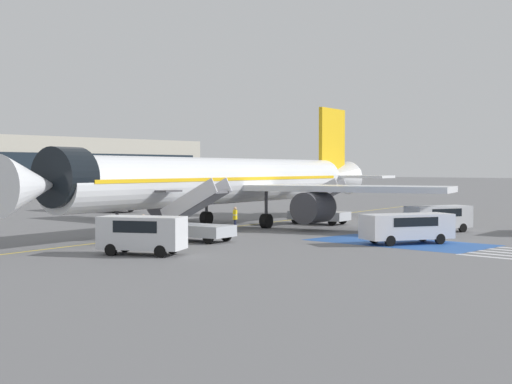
# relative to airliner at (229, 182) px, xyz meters

# --- Properties ---
(ground_plane) EXTENTS (600.00, 600.00, 0.00)m
(ground_plane) POSITION_rel_airliner_xyz_m (-1.90, -0.10, -3.57)
(ground_plane) COLOR slate
(apron_leadline_yellow) EXTENTS (75.74, 14.53, 0.01)m
(apron_leadline_yellow) POSITION_rel_airliner_xyz_m (-0.69, -0.13, -3.56)
(apron_leadline_yellow) COLOR gold
(apron_leadline_yellow) RESTS_ON ground_plane
(apron_stand_patch_blue) EXTENTS (5.78, 11.05, 0.01)m
(apron_stand_patch_blue) POSITION_rel_airliner_xyz_m (-0.69, -15.84, -3.56)
(apron_stand_patch_blue) COLOR #2856A8
(apron_stand_patch_blue) RESTS_ON ground_plane
(apron_walkway_bar_0) EXTENTS (0.44, 3.60, 0.01)m
(apron_walkway_bar_0) POSITION_rel_airliner_xyz_m (-3.69, -23.11, -3.56)
(apron_walkway_bar_0) COLOR silver
(apron_walkway_bar_0) RESTS_ON ground_plane
(apron_walkway_bar_1) EXTENTS (0.44, 3.60, 0.01)m
(apron_walkway_bar_1) POSITION_rel_airliner_xyz_m (-2.49, -23.11, -3.56)
(apron_walkway_bar_1) COLOR silver
(apron_walkway_bar_1) RESTS_ON ground_plane
(apron_walkway_bar_2) EXTENTS (0.44, 3.60, 0.01)m
(apron_walkway_bar_2) POSITION_rel_airliner_xyz_m (-1.29, -23.11, -3.56)
(apron_walkway_bar_2) COLOR silver
(apron_walkway_bar_2) RESTS_ON ground_plane
(airliner) EXTENTS (42.10, 33.10, 10.46)m
(airliner) POSITION_rel_airliner_xyz_m (0.00, 0.00, 0.00)
(airliner) COLOR silver
(airliner) RESTS_ON ground_plane
(boarding_stairs_forward) EXTENTS (3.05, 5.50, 4.02)m
(boarding_stairs_forward) POSITION_rel_airliner_xyz_m (-8.82, -6.05, -2.58)
(boarding_stairs_forward) COLOR #ADB2BA
(boarding_stairs_forward) RESTS_ON ground_plane
(boarding_stairs_aft) EXTENTS (3.05, 5.50, 3.81)m
(boarding_stairs_aft) POSITION_rel_airliner_xyz_m (7.42, -2.98, -2.60)
(boarding_stairs_aft) COLOR #ADB2BA
(boarding_stairs_aft) RESTS_ON ground_plane
(fuel_tanker) EXTENTS (3.86, 10.22, 3.57)m
(fuel_tanker) POSITION_rel_airliner_xyz_m (5.09, 25.02, -1.76)
(fuel_tanker) COLOR #38383D
(fuel_tanker) RESTS_ON ground_plane
(service_van_0) EXTENTS (5.87, 4.31, 1.82)m
(service_van_0) POSITION_rel_airliner_xyz_m (-0.94, -16.53, -2.46)
(service_van_0) COLOR silver
(service_van_0) RESTS_ON ground_plane
(service_van_1) EXTENTS (3.84, 4.82, 2.04)m
(service_van_1) POSITION_rel_airliner_xyz_m (-15.48, -9.38, -2.34)
(service_van_1) COLOR silver
(service_van_1) RESTS_ON ground_plane
(service_van_2) EXTENTS (5.09, 3.55, 1.88)m
(service_van_2) POSITION_rel_airliner_xyz_m (7.57, -13.88, -2.42)
(service_van_2) COLOR silver
(service_van_2) RESTS_ON ground_plane
(ground_crew_0) EXTENTS (0.49, 0.41, 1.80)m
(ground_crew_0) POSITION_rel_airliner_xyz_m (-2.34, -3.08, -2.52)
(ground_crew_0) COLOR #191E38
(ground_crew_0) RESTS_ON ground_plane
(ground_crew_1) EXTENTS (0.44, 0.26, 1.72)m
(ground_crew_1) POSITION_rel_airliner_xyz_m (-12.44, -7.32, -2.58)
(ground_crew_1) COLOR #191E38
(ground_crew_1) RESTS_ON ground_plane
(ground_crew_2) EXTENTS (0.46, 0.47, 1.85)m
(ground_crew_2) POSITION_rel_airliner_xyz_m (-12.54, -5.65, -2.49)
(ground_crew_2) COLOR #2D2D33
(ground_crew_2) RESTS_ON ground_plane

